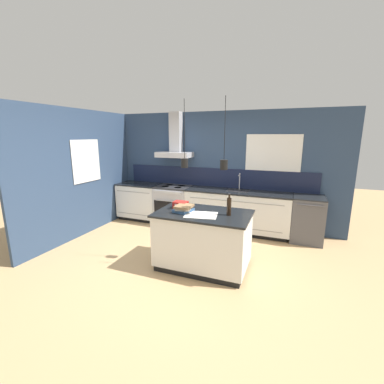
# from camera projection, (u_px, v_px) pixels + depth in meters

# --- Properties ---
(ground_plane) EXTENTS (16.00, 16.00, 0.00)m
(ground_plane) POSITION_uv_depth(u_px,v_px,m) (181.00, 260.00, 4.35)
(ground_plane) COLOR tan
(ground_plane) RESTS_ON ground
(wall_back) EXTENTS (5.60, 2.22, 2.60)m
(wall_back) POSITION_uv_depth(u_px,v_px,m) (213.00, 167.00, 5.90)
(wall_back) COLOR navy
(wall_back) RESTS_ON ground_plane
(wall_left) EXTENTS (0.08, 3.80, 2.60)m
(wall_left) POSITION_uv_depth(u_px,v_px,m) (91.00, 172.00, 5.57)
(wall_left) COLOR navy
(wall_left) RESTS_ON ground_plane
(counter_run_left) EXTENTS (1.05, 0.64, 0.91)m
(counter_run_left) POSITION_uv_depth(u_px,v_px,m) (141.00, 201.00, 6.45)
(counter_run_left) COLOR black
(counter_run_left) RESTS_ON ground_plane
(counter_run_sink) EXTENTS (2.24, 0.64, 1.27)m
(counter_run_sink) POSITION_uv_depth(u_px,v_px,m) (237.00, 211.00, 5.58)
(counter_run_sink) COLOR black
(counter_run_sink) RESTS_ON ground_plane
(oven_range) EXTENTS (0.81, 0.66, 0.91)m
(oven_range) POSITION_uv_depth(u_px,v_px,m) (174.00, 205.00, 6.12)
(oven_range) COLOR #B5B5BA
(oven_range) RESTS_ON ground_plane
(dishwasher) EXTENTS (0.60, 0.65, 0.91)m
(dishwasher) POSITION_uv_depth(u_px,v_px,m) (307.00, 219.00, 5.08)
(dishwasher) COLOR #4C4C51
(dishwasher) RESTS_ON ground_plane
(kitchen_island) EXTENTS (1.45, 0.91, 0.91)m
(kitchen_island) POSITION_uv_depth(u_px,v_px,m) (203.00, 240.00, 4.06)
(kitchen_island) COLOR black
(kitchen_island) RESTS_ON ground_plane
(bottle_on_island) EXTENTS (0.07, 0.07, 0.33)m
(bottle_on_island) POSITION_uv_depth(u_px,v_px,m) (229.00, 206.00, 3.80)
(bottle_on_island) COLOR black
(bottle_on_island) RESTS_ON kitchen_island
(book_stack) EXTENTS (0.30, 0.33, 0.11)m
(book_stack) POSITION_uv_depth(u_px,v_px,m) (184.00, 208.00, 3.99)
(book_stack) COLOR #335684
(book_stack) RESTS_ON kitchen_island
(red_supply_box) EXTENTS (0.22, 0.17, 0.11)m
(red_supply_box) POSITION_uv_depth(u_px,v_px,m) (181.00, 205.00, 4.18)
(red_supply_box) COLOR red
(red_supply_box) RESTS_ON kitchen_island
(paper_pile) EXTENTS (0.53, 0.44, 0.01)m
(paper_pile) POSITION_uv_depth(u_px,v_px,m) (201.00, 215.00, 3.83)
(paper_pile) COLOR silver
(paper_pile) RESTS_ON kitchen_island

